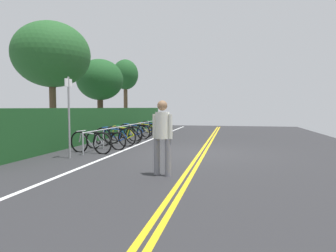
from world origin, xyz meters
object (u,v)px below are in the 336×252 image
bicycle_9 (154,127)px  sign_post_near (69,110)px  bike_rack (131,128)px  bicycle_4 (125,134)px  pedestrian (162,132)px  bicycle_7 (146,129)px  bicycle_3 (123,135)px  bicycle_6 (138,131)px  bicycle_0 (91,142)px  bicycle_1 (106,140)px  bicycle_2 (115,137)px  bicycle_5 (134,131)px  tree_mid (52,55)px  tree_far_right (100,80)px  tree_extra (125,75)px  bicycle_8 (149,128)px

bicycle_9 → sign_post_near: sign_post_near is taller
bike_rack → bicycle_4: bike_rack is taller
pedestrian → bicycle_7: bearing=18.4°
bicycle_3 → bicycle_6: bicycle_3 is taller
bicycle_0 → pedestrian: bearing=-130.9°
bicycle_3 → sign_post_near: size_ratio=0.70×
bicycle_9 → bicycle_1: bearing=-179.5°
bicycle_2 → bicycle_6: bicycle_2 is taller
bicycle_3 → bicycle_5: 1.92m
bicycle_3 → bicycle_7: bearing=0.5°
bicycle_0 → bicycle_3: 2.81m
bicycle_4 → tree_mid: (-1.15, 2.92, 3.48)m
bicycle_2 → bicycle_3: (0.89, -0.01, -0.00)m
sign_post_near → tree_far_right: 8.72m
bicycle_1 → tree_extra: size_ratio=0.33×
bike_rack → bicycle_4: size_ratio=5.50×
bicycle_9 → bicycle_5: bearing=178.6°
bicycle_2 → bicycle_3: bearing=-0.6°
bike_rack → bicycle_3: size_ratio=5.45×
sign_post_near → tree_far_right: size_ratio=0.57×
bike_rack → sign_post_near: (-5.29, 0.10, 0.90)m
bicycle_8 → tree_extra: bearing=31.0°
bicycle_2 → sign_post_near: bearing=175.4°
pedestrian → tree_mid: tree_mid is taller
bicycle_2 → bicycle_1: bearing=-179.6°
bicycle_7 → tree_extra: bearing=28.1°
bicycle_8 → tree_far_right: bearing=98.6°
tree_mid → tree_extra: bearing=3.4°
bicycle_4 → pedestrian: 7.23m
bicycle_8 → bicycle_7: bearing=-172.7°
bicycle_1 → bicycle_9: (7.30, 0.06, 0.03)m
bike_rack → pedestrian: 7.63m
bicycle_3 → tree_mid: 4.69m
bicycle_9 → bicycle_4: bearing=177.7°
tree_mid → tree_far_right: 4.53m
bicycle_6 → sign_post_near: sign_post_near is taller
bicycle_6 → tree_far_right: size_ratio=0.39×
bicycle_9 → tree_mid: (-5.75, 3.10, 3.46)m
pedestrian → bicycle_2: bearing=33.2°
bicycle_1 → tree_far_right: bearing=26.4°
pedestrian → bicycle_1: bearing=39.1°
bicycle_3 → bicycle_4: bearing=15.1°
bicycle_0 → bicycle_7: 6.47m
bicycle_5 → sign_post_near: size_ratio=0.73×
bicycle_9 → pedestrian: size_ratio=1.03×
bicycle_1 → sign_post_near: 2.38m
bicycle_5 → bicycle_9: bearing=-1.4°
bicycle_2 → tree_far_right: bearing=30.3°
bicycle_1 → pedestrian: pedestrian is taller
bicycle_8 → sign_post_near: sign_post_near is taller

